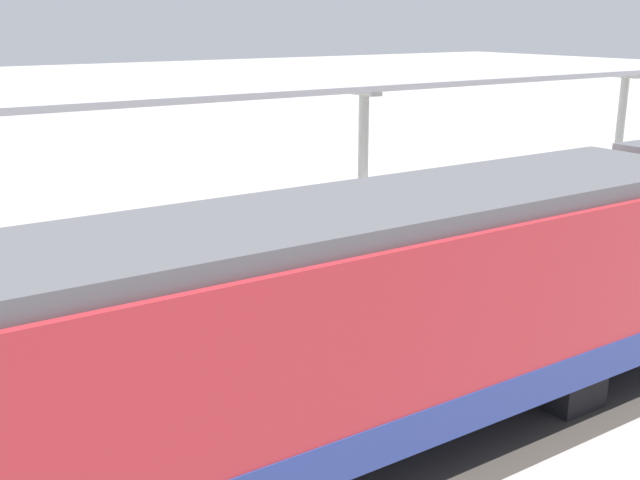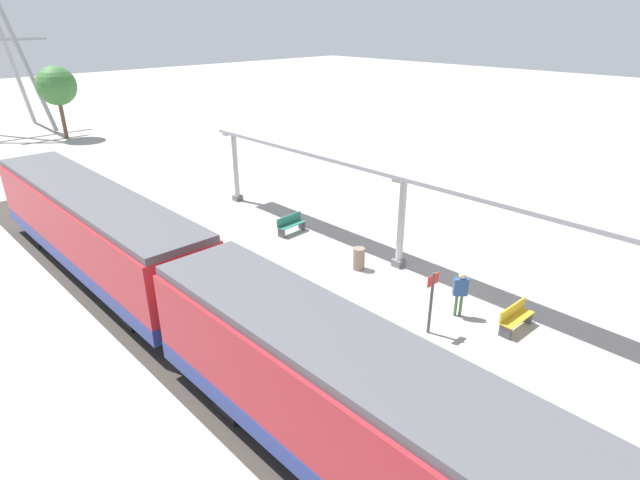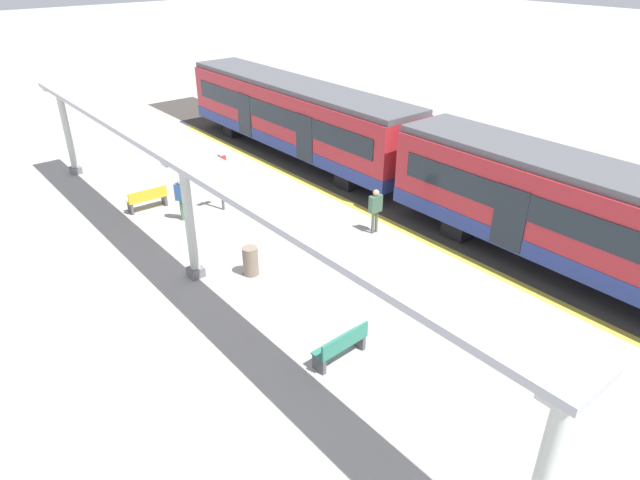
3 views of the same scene
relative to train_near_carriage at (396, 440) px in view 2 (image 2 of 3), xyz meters
name	(u,v)px [view 2 (image 2 of 3)]	position (x,y,z in m)	size (l,w,h in m)	color
ground_plane	(341,296)	(5.55, 6.81, -1.83)	(176.00, 176.00, 0.00)	#A19C97
tactile_edge_strip	(260,337)	(1.80, 6.81, -1.83)	(0.40, 28.81, 0.01)	gold
trackbed	(213,361)	(-0.01, 6.81, -1.83)	(3.20, 40.81, 0.01)	#38332D
train_near_carriage	(396,440)	(0.00, 0.00, 0.00)	(2.65, 14.29, 3.48)	#B0262E
train_far_carriage	(94,230)	(0.00, 14.87, 0.00)	(2.65, 14.29, 3.48)	#B0262E
canopy_pillar_second	(401,222)	(9.05, 6.90, 0.11)	(1.10, 0.44, 3.84)	slate
canopy_pillar_third	(236,167)	(9.05, 18.24, 0.11)	(1.10, 0.44, 3.84)	slate
canopy_beam	(403,174)	(9.05, 6.99, 2.09)	(1.20, 23.29, 0.16)	#A8AAB2
bench_near_end	(291,224)	(8.14, 12.64, -1.39)	(1.52, 0.51, 0.86)	#2B7862
bench_mid_platform	(515,317)	(8.14, 1.40, -1.39)	(1.52, 0.50, 0.86)	gold
trash_bin	(359,259)	(7.67, 7.87, -1.37)	(0.48, 0.48, 0.93)	#7C6959
platform_info_sign	(431,297)	(5.92, 3.22, -0.51)	(0.56, 0.10, 2.20)	#4C4C51
passenger_waiting_near_edge	(255,283)	(2.77, 8.27, -0.81)	(0.48, 0.23, 1.64)	#525D46
passenger_by_the_benches	(460,289)	(7.50, 3.12, -0.80)	(0.49, 0.49, 1.66)	#437048
tree_left_background	(56,86)	(7.88, 41.30, 2.42)	(3.12, 3.12, 5.85)	brown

